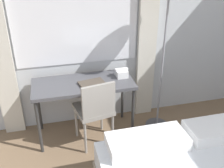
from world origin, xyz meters
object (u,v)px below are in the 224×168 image
desk_chair (95,108)px  book (92,83)px  desk (83,87)px  telephone (122,73)px

desk_chair → book: 0.29m
desk → desk_chair: (0.09, -0.24, -0.16)m
telephone → book: 0.41m
telephone → desk_chair: bearing=-144.3°
desk → telephone: bearing=5.0°
desk → desk_chair: 0.30m
book → desk_chair: bearing=-89.9°
desk → telephone: 0.50m
desk → telephone: (0.48, 0.04, 0.11)m
telephone → book: size_ratio=0.49×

